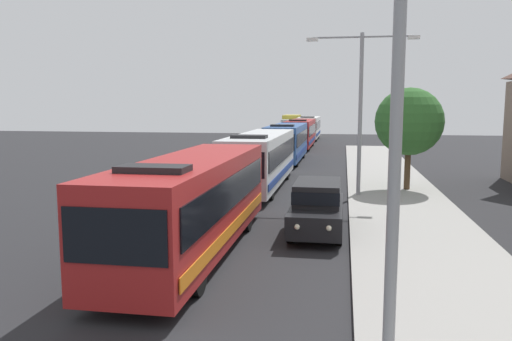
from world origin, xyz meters
name	(u,v)px	position (x,y,z in m)	size (l,w,h in m)	color
bus_lead	(194,201)	(-1.30, 12.56, 1.69)	(2.58, 11.19, 3.21)	maroon
bus_second_in_line	(261,158)	(-1.30, 25.65, 1.69)	(2.58, 12.11, 3.21)	silver
bus_middle	(287,141)	(-1.30, 39.02, 1.69)	(2.58, 11.06, 3.21)	#284C8C
bus_fourth_in_line	(301,133)	(-1.30, 52.24, 1.69)	(2.58, 11.42, 3.21)	maroon
bus_rear	(309,127)	(-1.30, 65.77, 1.69)	(2.58, 10.68, 3.21)	silver
white_suv	(317,205)	(2.40, 15.88, 1.03)	(1.86, 5.01, 1.90)	black
box_truck_oncoming	(291,125)	(-4.60, 74.46, 1.71)	(2.35, 7.58, 3.15)	white
streetlamp_near	(399,55)	(4.10, 5.63, 5.44)	(5.43, 0.28, 8.75)	gray
streetlamp_mid	(361,97)	(4.10, 23.48, 5.07)	(5.46, 0.28, 8.06)	gray
roadside_tree	(409,122)	(6.74, 25.56, 3.79)	(3.61, 3.61, 5.46)	#4C3823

